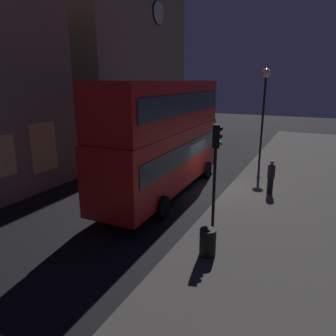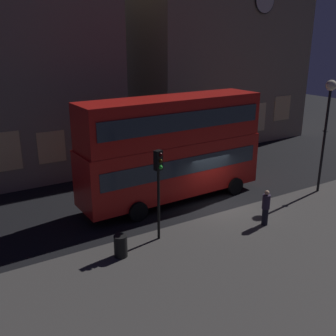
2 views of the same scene
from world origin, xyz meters
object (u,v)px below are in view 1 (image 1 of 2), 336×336
Objects in this scene: litter_bin at (208,242)px; traffic_light_near_kerb at (216,155)px; street_lamp at (265,92)px; pedestrian at (271,177)px; double_decker_bus at (164,133)px.

traffic_light_near_kerb is at bearing 12.82° from litter_bin.
street_lamp is at bearing 2.67° from litter_bin.
pedestrian is at bearing -29.40° from traffic_light_near_kerb.
traffic_light_near_kerb is 0.64× the size of street_lamp.
double_decker_bus is 11.41× the size of litter_bin.
pedestrian is at bearing -164.95° from street_lamp.
double_decker_bus is at bearing 39.28° from litter_bin.
street_lamp is 13.49m from litter_bin.
litter_bin is (-7.02, 0.95, -0.43)m from pedestrian.
street_lamp is 7.13m from pedestrian.
pedestrian is 7.09m from litter_bin.
double_decker_bus reaches higher than litter_bin.
double_decker_bus reaches higher than traffic_light_near_kerb.
street_lamp reaches higher than traffic_light_near_kerb.
traffic_light_near_kerb is 3.23m from litter_bin.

